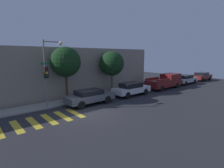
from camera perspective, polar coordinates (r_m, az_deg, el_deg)
ground_plane at (r=13.82m, az=-7.36°, el=-9.46°), size 60.00×60.00×0.00m
sidewalk at (r=17.26m, az=-14.85°, el=-5.61°), size 26.00×1.82×0.14m
building_row at (r=20.76m, az=-20.30°, el=3.75°), size 26.00×6.00×5.22m
crosswalk at (r=13.15m, az=-22.04°, el=-11.08°), size 5.56×2.60×0.00m
traffic_light_pole at (r=15.39m, az=-19.84°, el=5.66°), size 1.97×0.56×5.69m
sedan_near_corner at (r=16.06m, az=-7.21°, el=-4.03°), size 4.52×1.77×1.35m
sedan_middle at (r=19.51m, az=6.38°, el=-1.50°), size 4.59×1.75×1.45m
pickup_truck at (r=24.66m, az=17.03°, el=0.88°), size 5.72×2.01×1.92m
sedan_far_end at (r=29.39m, az=22.80°, el=1.49°), size 4.59×1.79×1.43m
sedan_tail_of_row at (r=34.69m, az=27.23°, el=2.30°), size 4.67×1.81×1.45m
tree_near_corner at (r=16.95m, az=-14.92°, el=6.95°), size 2.82×2.82×5.24m
tree_midblock at (r=20.05m, az=-0.06°, el=6.68°), size 2.80×2.80×4.91m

